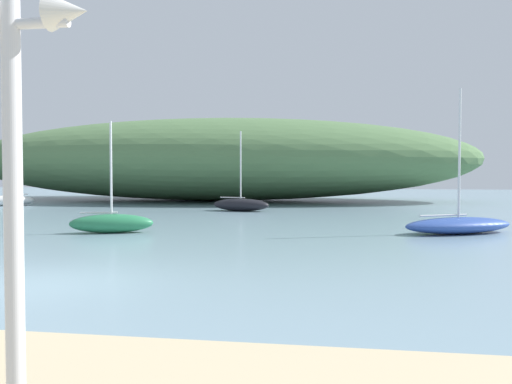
{
  "coord_description": "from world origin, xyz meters",
  "views": [
    {
      "loc": [
        5.8,
        -9.56,
        2.13
      ],
      "look_at": [
        3.21,
        6.21,
        1.54
      ],
      "focal_mm": 38.59,
      "sensor_mm": 36.0,
      "label": 1
    }
  ],
  "objects_px": {
    "sailboat_near_shore": "(458,225)",
    "sailboat_west_reach": "(9,200)",
    "sailboat_east_reach": "(241,204)",
    "sailboat_mid_channel": "(112,223)"
  },
  "relations": [
    {
      "from": "sailboat_near_shore",
      "to": "sailboat_mid_channel",
      "type": "distance_m",
      "value": 12.05
    },
    {
      "from": "sailboat_near_shore",
      "to": "sailboat_west_reach",
      "type": "relative_size",
      "value": 1.32
    },
    {
      "from": "sailboat_east_reach",
      "to": "sailboat_mid_channel",
      "type": "xyz_separation_m",
      "value": [
        -2.43,
        -11.16,
        -0.01
      ]
    },
    {
      "from": "sailboat_near_shore",
      "to": "sailboat_west_reach",
      "type": "distance_m",
      "value": 27.25
    },
    {
      "from": "sailboat_west_reach",
      "to": "sailboat_mid_channel",
      "type": "xyz_separation_m",
      "value": [
        12.75,
        -13.37,
        0.0
      ]
    },
    {
      "from": "sailboat_near_shore",
      "to": "sailboat_mid_channel",
      "type": "relative_size",
      "value": 1.29
    },
    {
      "from": "sailboat_mid_channel",
      "to": "sailboat_west_reach",
      "type": "bearing_deg",
      "value": 133.65
    },
    {
      "from": "sailboat_west_reach",
      "to": "sailboat_east_reach",
      "type": "xyz_separation_m",
      "value": [
        15.19,
        -2.21,
        0.01
      ]
    },
    {
      "from": "sailboat_east_reach",
      "to": "sailboat_mid_channel",
      "type": "height_order",
      "value": "sailboat_east_reach"
    },
    {
      "from": "sailboat_east_reach",
      "to": "sailboat_mid_channel",
      "type": "bearing_deg",
      "value": -102.3
    }
  ]
}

